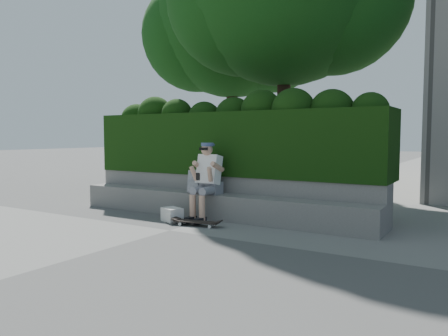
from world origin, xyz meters
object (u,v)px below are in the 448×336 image
Objects in this scene: person at (207,178)px; skateboard at (197,222)px; backpack_plaid at (196,182)px; backpack_ground at (172,215)px.

skateboard is (0.16, -0.56, -0.68)m from person.
skateboard is 1.92× the size of backpack_plaid.
person is 1.73× the size of skateboard.
skateboard is 2.16× the size of backpack_ground.
backpack_ground reaches higher than skateboard.
person reaches higher than backpack_ground.
backpack_plaid reaches higher than skateboard.
person reaches higher than skateboard.
person reaches higher than backpack_plaid.
backpack_plaid is (-0.46, 0.64, 0.59)m from skateboard.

